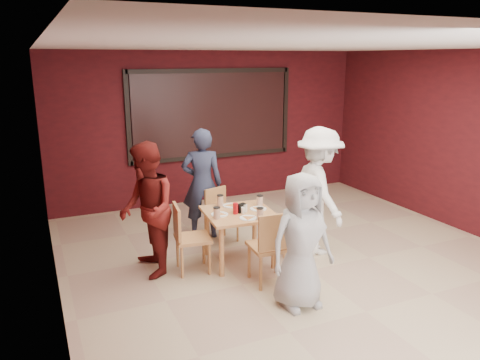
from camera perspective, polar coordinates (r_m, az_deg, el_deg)
name	(u,v)px	position (r m, az deg, el deg)	size (l,w,h in m)	color
floor	(310,270)	(6.23, 8.52, -10.83)	(7.00, 7.00, 0.00)	tan
window_blinds	(212,114)	(8.78, -3.38, 8.00)	(3.00, 0.02, 1.50)	black
dining_table	(239,218)	(6.20, -0.09, -4.62)	(0.96, 0.96, 0.85)	tan
chair_front	(272,244)	(5.62, 3.89, -7.74)	(0.48, 0.48, 0.94)	#C3864C
chair_back	(220,211)	(6.99, -2.46, -3.85)	(0.48, 0.48, 0.79)	#C3864C
chair_left	(187,234)	(5.99, -6.51, -6.60)	(0.49, 0.49, 0.89)	#C3864C
chair_right	(297,221)	(6.57, 7.02, -4.97)	(0.48, 0.48, 0.83)	#C3864C
diner_front	(301,241)	(5.11, 7.48, -7.40)	(0.74, 0.48, 1.52)	#AAAAAA
diner_back	(202,184)	(7.03, -4.65, -0.44)	(0.61, 0.40, 1.68)	#282E48
diner_left	(147,210)	(5.90, -11.27, -3.61)	(0.82, 0.64, 1.69)	maroon
diner_right	(319,191)	(6.54, 9.57, -1.34)	(1.15, 0.66, 1.77)	white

